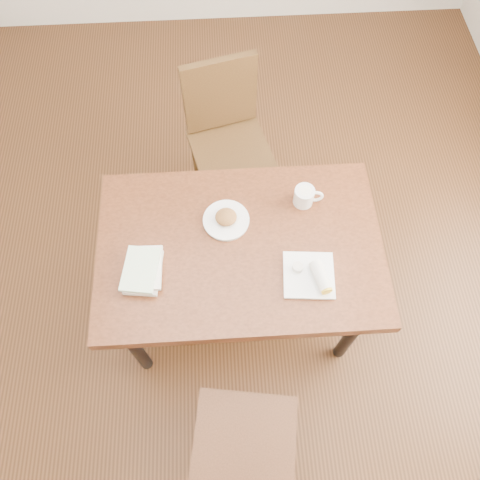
{
  "coord_description": "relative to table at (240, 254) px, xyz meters",
  "views": [
    {
      "loc": [
        -0.06,
        -0.93,
        2.57
      ],
      "look_at": [
        0.0,
        0.0,
        0.8
      ],
      "focal_mm": 35.0,
      "sensor_mm": 36.0,
      "label": 1
    }
  ],
  "objects": [
    {
      "name": "coffee_mug",
      "position": [
        0.31,
        0.21,
        0.13
      ],
      "size": [
        0.13,
        0.09,
        0.09
      ],
      "color": "white",
      "rests_on": "table"
    },
    {
      "name": "plate_scone",
      "position": [
        -0.05,
        0.12,
        0.1
      ],
      "size": [
        0.21,
        0.21,
        0.07
      ],
      "color": "white",
      "rests_on": "table"
    },
    {
      "name": "book_stack",
      "position": [
        -0.41,
        -0.11,
        0.11
      ],
      "size": [
        0.17,
        0.23,
        0.06
      ],
      "color": "white",
      "rests_on": "table"
    },
    {
      "name": "plate_burrito",
      "position": [
        0.29,
        -0.17,
        0.1
      ],
      "size": [
        0.23,
        0.23,
        0.07
      ],
      "color": "white",
      "rests_on": "table"
    },
    {
      "name": "table",
      "position": [
        0.0,
        0.0,
        0.0
      ],
      "size": [
        1.25,
        0.82,
        0.75
      ],
      "color": "#5F2D16",
      "rests_on": "ground"
    },
    {
      "name": "chair_near",
      "position": [
        -0.04,
        -0.87,
        -0.12
      ],
      "size": [
        0.48,
        0.48,
        0.95
      ],
      "color": "#4D2916",
      "rests_on": "ground"
    },
    {
      "name": "ground",
      "position": [
        0.0,
        0.0,
        -0.67
      ],
      "size": [
        4.0,
        5.0,
        0.01
      ],
      "primitive_type": "cube",
      "color": "#472814",
      "rests_on": "ground"
    },
    {
      "name": "chair_far",
      "position": [
        -0.03,
        0.81,
        -0.12
      ],
      "size": [
        0.51,
        0.51,
        0.95
      ],
      "color": "#422D12",
      "rests_on": "ground"
    },
    {
      "name": "room_walls",
      "position": [
        0.0,
        0.0,
        0.96
      ],
      "size": [
        4.02,
        5.02,
        2.8
      ],
      "color": "beige",
      "rests_on": "ground"
    }
  ]
}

